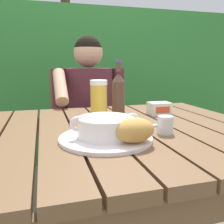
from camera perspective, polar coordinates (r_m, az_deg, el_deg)
name	(u,v)px	position (r m, az deg, el deg)	size (l,w,h in m)	color
dining_table	(121,153)	(0.97, 2.21, -9.46)	(1.11, 0.94, 0.76)	brown
hedge_backdrop	(69,70)	(2.74, -9.93, 9.60)	(3.86, 0.83, 2.41)	#317A35
chair_near_diner	(86,134)	(1.87, -6.12, -5.16)	(0.50, 0.43, 0.96)	brown
person_eating	(90,110)	(1.63, -5.18, 0.37)	(0.48, 0.47, 1.19)	#54242F
serving_plate	(106,138)	(0.79, -1.47, -6.13)	(0.30, 0.30, 0.01)	white
soup_bowl	(106,126)	(0.78, -1.48, -3.38)	(0.23, 0.18, 0.07)	white
bread_roll	(134,130)	(0.72, 5.28, -4.22)	(0.14, 0.11, 0.07)	#C08C42
beer_glass	(99,102)	(1.00, -3.10, 2.46)	(0.07, 0.07, 0.18)	gold
beer_bottle	(118,95)	(1.06, 1.50, 3.99)	(0.06, 0.06, 0.26)	#513628
water_glass_small	(165,125)	(0.87, 12.34, -2.96)	(0.06, 0.06, 0.06)	silver
butter_tub	(159,108)	(1.20, 11.00, 0.82)	(0.10, 0.08, 0.06)	white
table_knife	(141,128)	(0.92, 6.78, -3.70)	(0.15, 0.07, 0.01)	silver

